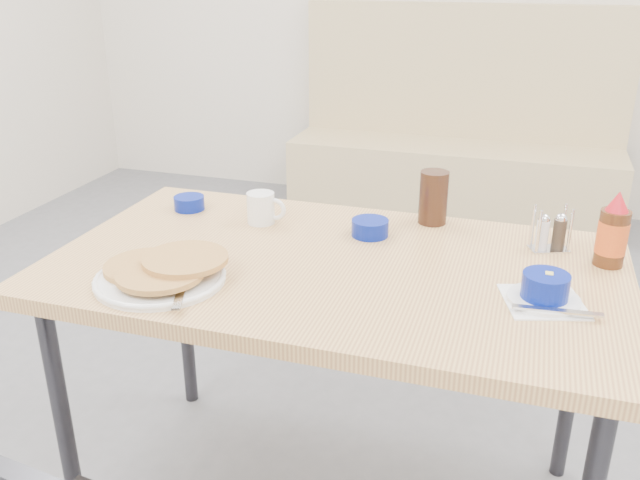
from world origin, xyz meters
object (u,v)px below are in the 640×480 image
(amber_tumbler, at_px, (433,197))
(booth_bench, at_px, (454,158))
(condiment_caddy, at_px, (550,235))
(syrup_bottle, at_px, (613,234))
(coffee_mug, at_px, (262,208))
(dining_table, at_px, (334,284))
(butter_bowl, at_px, (370,228))
(grits_setting, at_px, (545,291))
(pancake_plate, at_px, (162,272))
(creamer_bowl, at_px, (189,203))

(amber_tumbler, bearing_deg, booth_bench, 94.85)
(condiment_caddy, distance_m, syrup_bottle, 0.15)
(booth_bench, xyz_separation_m, syrup_bottle, (0.64, -2.35, 0.49))
(booth_bench, relative_size, amber_tumbler, 12.69)
(coffee_mug, distance_m, condiment_caddy, 0.77)
(dining_table, xyz_separation_m, amber_tumbler, (0.19, 0.34, 0.14))
(coffee_mug, bearing_deg, amber_tumbler, 17.89)
(booth_bench, relative_size, dining_table, 1.36)
(amber_tumbler, bearing_deg, butter_bowl, -134.26)
(butter_bowl, xyz_separation_m, amber_tumbler, (0.14, 0.15, 0.05))
(grits_setting, relative_size, syrup_bottle, 1.18)
(dining_table, relative_size, condiment_caddy, 12.06)
(butter_bowl, height_order, syrup_bottle, syrup_bottle)
(pancake_plate, xyz_separation_m, condiment_caddy, (0.85, 0.46, 0.02))
(condiment_caddy, bearing_deg, butter_bowl, 162.85)
(butter_bowl, xyz_separation_m, condiment_caddy, (0.46, 0.05, 0.02))
(grits_setting, height_order, syrup_bottle, syrup_bottle)
(creamer_bowl, height_order, butter_bowl, butter_bowl)
(pancake_plate, distance_m, syrup_bottle, 1.07)
(creamer_bowl, xyz_separation_m, syrup_bottle, (1.16, -0.04, 0.06))
(creamer_bowl, relative_size, syrup_bottle, 0.48)
(butter_bowl, relative_size, condiment_caddy, 0.86)
(booth_bench, height_order, creamer_bowl, booth_bench)
(booth_bench, xyz_separation_m, creamer_bowl, (-0.52, -2.30, 0.43))
(butter_bowl, height_order, condiment_caddy, condiment_caddy)
(creamer_bowl, bearing_deg, pancake_plate, -69.41)
(butter_bowl, bearing_deg, creamer_bowl, 176.14)
(pancake_plate, bearing_deg, condiment_caddy, 28.52)
(coffee_mug, relative_size, condiment_caddy, 0.98)
(coffee_mug, height_order, condiment_caddy, condiment_caddy)
(pancake_plate, xyz_separation_m, amber_tumbler, (0.53, 0.57, 0.05))
(pancake_plate, xyz_separation_m, syrup_bottle, (0.99, 0.41, 0.06))
(grits_setting, height_order, amber_tumbler, amber_tumbler)
(dining_table, distance_m, coffee_mug, 0.35)
(coffee_mug, xyz_separation_m, creamer_bowl, (-0.25, 0.04, -0.03))
(syrup_bottle, bearing_deg, condiment_caddy, 159.08)
(creamer_bowl, distance_m, butter_bowl, 0.56)
(amber_tumbler, bearing_deg, dining_table, -118.70)
(grits_setting, relative_size, creamer_bowl, 2.47)
(coffee_mug, bearing_deg, butter_bowl, -0.12)
(booth_bench, height_order, condiment_caddy, booth_bench)
(pancake_plate, distance_m, condiment_caddy, 0.97)
(condiment_caddy, height_order, syrup_bottle, syrup_bottle)
(booth_bench, distance_m, syrup_bottle, 2.48)
(amber_tumbler, bearing_deg, condiment_caddy, -17.95)
(pancake_plate, bearing_deg, syrup_bottle, 22.53)
(coffee_mug, xyz_separation_m, grits_setting, (0.76, -0.26, -0.02))
(booth_bench, bearing_deg, grits_setting, -79.26)
(dining_table, relative_size, grits_setting, 6.30)
(dining_table, relative_size, amber_tumbler, 9.35)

